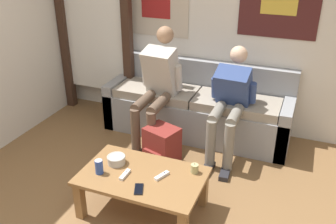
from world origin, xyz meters
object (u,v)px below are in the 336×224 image
object	(u,v)px
backpack	(161,147)
drink_can_blue	(99,167)
game_controller_near_right	(162,176)
person_seated_teen	(230,100)
person_seated_adult	(157,84)
ceramic_bowl	(116,159)
game_controller_near_left	(125,175)
couch	(197,109)
pillar_candle	(195,169)
cell_phone	(139,189)
coffee_table	(142,181)

from	to	relation	value
backpack	drink_can_blue	distance (m)	0.88
game_controller_near_right	person_seated_teen	bearing A→B (deg)	76.40
person_seated_adult	ceramic_bowl	world-z (taller)	person_seated_adult
drink_can_blue	game_controller_near_left	world-z (taller)	drink_can_blue
couch	pillar_candle	distance (m)	1.36
pillar_candle	game_controller_near_right	xyz separation A→B (m)	(-0.23, -0.16, -0.03)
drink_can_blue	cell_phone	bearing A→B (deg)	-11.22
couch	person_seated_adult	xyz separation A→B (m)	(-0.36, -0.33, 0.39)
drink_can_blue	ceramic_bowl	bearing A→B (deg)	70.75
person_seated_teen	cell_phone	world-z (taller)	person_seated_teen
backpack	game_controller_near_right	world-z (taller)	backpack
person_seated_teen	game_controller_near_right	size ratio (longest dim) A/B	7.62
person_seated_teen	person_seated_adult	bearing A→B (deg)	-179.61
couch	cell_phone	bearing A→B (deg)	-87.90
person_seated_teen	ceramic_bowl	xyz separation A→B (m)	(-0.71, -1.10, -0.21)
couch	coffee_table	bearing A→B (deg)	-89.89
pillar_candle	backpack	bearing A→B (deg)	134.56
coffee_table	game_controller_near_right	world-z (taller)	game_controller_near_right
couch	cell_phone	size ratio (longest dim) A/B	13.99
person_seated_adult	cell_phone	world-z (taller)	person_seated_adult
person_seated_adult	backpack	world-z (taller)	person_seated_adult
backpack	cell_phone	bearing A→B (deg)	-77.95
person_seated_teen	pillar_candle	xyz separation A→B (m)	(-0.05, -0.98, -0.21)
ceramic_bowl	cell_phone	world-z (taller)	ceramic_bowl
couch	game_controller_near_left	size ratio (longest dim) A/B	14.62
person_seated_teen	cell_phone	distance (m)	1.43
ceramic_bowl	pillar_candle	world-z (taller)	pillar_candle
coffee_table	person_seated_teen	distance (m)	1.29
couch	pillar_candle	xyz separation A→B (m)	(0.39, -1.30, 0.11)
couch	backpack	world-z (taller)	couch
couch	backpack	size ratio (longest dim) A/B	5.23
couch	person_seated_teen	xyz separation A→B (m)	(0.44, -0.32, 0.32)
drink_can_blue	person_seated_adult	bearing A→B (deg)	91.12
ceramic_bowl	pillar_candle	xyz separation A→B (m)	(0.66, 0.12, -0.00)
drink_can_blue	person_seated_teen	bearing A→B (deg)	58.85
backpack	cell_phone	world-z (taller)	backpack
pillar_candle	game_controller_near_left	world-z (taller)	pillar_candle
person_seated_teen	pillar_candle	world-z (taller)	person_seated_teen
person_seated_adult	drink_can_blue	world-z (taller)	person_seated_adult
ceramic_bowl	cell_phone	size ratio (longest dim) A/B	1.05
drink_can_blue	game_controller_near_right	world-z (taller)	drink_can_blue
backpack	game_controller_near_left	xyz separation A→B (m)	(0.01, -0.79, 0.19)
backpack	pillar_candle	distance (m)	0.77
couch	cell_phone	world-z (taller)	couch
coffee_table	ceramic_bowl	size ratio (longest dim) A/B	6.35
drink_can_blue	cell_phone	world-z (taller)	drink_can_blue
couch	ceramic_bowl	size ratio (longest dim) A/B	13.27
cell_phone	pillar_candle	bearing A→B (deg)	48.93
couch	backpack	distance (m)	0.79
person_seated_adult	cell_phone	bearing A→B (deg)	-72.72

